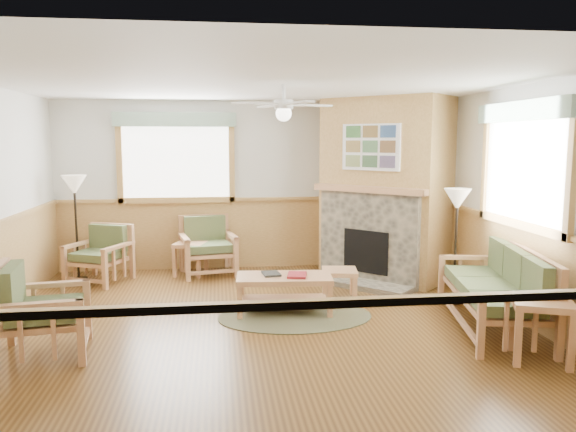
{
  "coord_description": "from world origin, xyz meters",
  "views": [
    {
      "loc": [
        -0.46,
        -6.11,
        2.08
      ],
      "look_at": [
        0.4,
        0.7,
        1.15
      ],
      "focal_mm": 35.0,
      "sensor_mm": 36.0,
      "label": 1
    }
  ],
  "objects": [
    {
      "name": "floor",
      "position": [
        0.0,
        0.0,
        -0.01
      ],
      "size": [
        6.0,
        6.0,
        0.01
      ],
      "primitive_type": "cube",
      "color": "brown",
      "rests_on": "ground"
    },
    {
      "name": "ceiling",
      "position": [
        0.0,
        0.0,
        2.7
      ],
      "size": [
        6.0,
        6.0,
        0.01
      ],
      "primitive_type": "cube",
      "color": "white",
      "rests_on": "floor"
    },
    {
      "name": "wall_back",
      "position": [
        0.0,
        3.0,
        1.35
      ],
      "size": [
        6.0,
        0.02,
        2.7
      ],
      "primitive_type": "cube",
      "color": "silver",
      "rests_on": "floor"
    },
    {
      "name": "wall_front",
      "position": [
        0.0,
        -3.0,
        1.35
      ],
      "size": [
        6.0,
        0.02,
        2.7
      ],
      "primitive_type": "cube",
      "color": "silver",
      "rests_on": "floor"
    },
    {
      "name": "wall_right",
      "position": [
        3.0,
        0.0,
        1.35
      ],
      "size": [
        0.02,
        6.0,
        2.7
      ],
      "primitive_type": "cube",
      "color": "silver",
      "rests_on": "floor"
    },
    {
      "name": "wainscot",
      "position": [
        0.0,
        0.0,
        0.55
      ],
      "size": [
        6.0,
        6.0,
        1.1
      ],
      "primitive_type": null,
      "color": "#AF8447",
      "rests_on": "floor"
    },
    {
      "name": "fireplace",
      "position": [
        2.05,
        2.05,
        1.35
      ],
      "size": [
        3.11,
        3.11,
        2.7
      ],
      "primitive_type": null,
      "rotation": [
        0.0,
        0.0,
        -0.79
      ],
      "color": "#AF8447",
      "rests_on": "floor"
    },
    {
      "name": "window_back",
      "position": [
        -1.1,
        2.96,
        2.53
      ],
      "size": [
        1.9,
        0.16,
        1.5
      ],
      "primitive_type": null,
      "color": "white",
      "rests_on": "wall_back"
    },
    {
      "name": "window_right",
      "position": [
        2.96,
        -0.2,
        2.53
      ],
      "size": [
        0.16,
        1.9,
        1.5
      ],
      "primitive_type": null,
      "color": "white",
      "rests_on": "wall_right"
    },
    {
      "name": "ceiling_fan",
      "position": [
        0.3,
        0.3,
        2.66
      ],
      "size": [
        1.59,
        1.59,
        0.36
      ],
      "primitive_type": null,
      "rotation": [
        0.0,
        0.0,
        0.35
      ],
      "color": "white",
      "rests_on": "ceiling"
    },
    {
      "name": "sofa",
      "position": [
        2.55,
        -0.38,
        0.45
      ],
      "size": [
        2.07,
        1.16,
        0.9
      ],
      "primitive_type": null,
      "rotation": [
        0.0,
        0.0,
        -1.77
      ],
      "color": "tan",
      "rests_on": "floor"
    },
    {
      "name": "armchair_back_left",
      "position": [
        -2.2,
        2.25,
        0.42
      ],
      "size": [
        0.99,
        0.99,
        0.83
      ],
      "primitive_type": null,
      "rotation": [
        0.0,
        0.0,
        -0.44
      ],
      "color": "tan",
      "rests_on": "floor"
    },
    {
      "name": "armchair_back_right",
      "position": [
        -0.62,
        2.55,
        0.45
      ],
      "size": [
        0.94,
        0.94,
        0.9
      ],
      "primitive_type": null,
      "rotation": [
        0.0,
        0.0,
        0.19
      ],
      "color": "tan",
      "rests_on": "floor"
    },
    {
      "name": "armchair_left",
      "position": [
        -2.15,
        -0.62,
        0.46
      ],
      "size": [
        0.92,
        0.92,
        0.91
      ],
      "primitive_type": null,
      "rotation": [
        0.0,
        0.0,
        1.71
      ],
      "color": "tan",
      "rests_on": "floor"
    },
    {
      "name": "coffee_table",
      "position": [
        0.32,
        0.45,
        0.23
      ],
      "size": [
        1.18,
        0.66,
        0.46
      ],
      "primitive_type": null,
      "rotation": [
        0.0,
        0.0,
        -0.08
      ],
      "color": "tan",
      "rests_on": "floor"
    },
    {
      "name": "end_table_chairs",
      "position": [
        -0.89,
        2.53,
        0.25
      ],
      "size": [
        0.56,
        0.55,
        0.51
      ],
      "primitive_type": null,
      "rotation": [
        0.0,
        0.0,
        -0.3
      ],
      "color": "tan",
      "rests_on": "floor"
    },
    {
      "name": "end_table_sofa",
      "position": [
        2.55,
        -1.35,
        0.3
      ],
      "size": [
        0.69,
        0.67,
        0.6
      ],
      "primitive_type": null,
      "rotation": [
        0.0,
        0.0,
        -0.39
      ],
      "color": "tan",
      "rests_on": "floor"
    },
    {
      "name": "footstool",
      "position": [
        1.12,
        0.97,
        0.2
      ],
      "size": [
        0.51,
        0.51,
        0.39
      ],
      "primitive_type": null,
      "rotation": [
        0.0,
        0.0,
        -0.14
      ],
      "color": "tan",
      "rests_on": "floor"
    },
    {
      "name": "braided_rug",
      "position": [
        0.43,
        0.26,
        0.01
      ],
      "size": [
        2.13,
        2.13,
        0.01
      ],
      "primitive_type": "cylinder",
      "rotation": [
        0.0,
        0.0,
        0.18
      ],
      "color": "#49472E",
      "rests_on": "floor"
    },
    {
      "name": "floor_lamp_left",
      "position": [
        -2.55,
        2.45,
        0.79
      ],
      "size": [
        0.4,
        0.4,
        1.58
      ],
      "primitive_type": null,
      "rotation": [
        0.0,
        0.0,
        -0.11
      ],
      "color": "black",
      "rests_on": "floor"
    },
    {
      "name": "floor_lamp_right",
      "position": [
        2.55,
        0.61,
        0.74
      ],
      "size": [
        0.41,
        0.41,
        1.48
      ],
      "primitive_type": null,
      "rotation": [
        0.0,
        0.0,
        -0.23
      ],
      "color": "black",
      "rests_on": "floor"
    },
    {
      "name": "book_red",
      "position": [
        0.47,
        0.4,
        0.49
      ],
      "size": [
        0.28,
        0.34,
        0.03
      ],
      "primitive_type": "cube",
      "rotation": [
        0.0,
        0.0,
        -0.2
      ],
      "color": "maroon",
      "rests_on": "coffee_table"
    },
    {
      "name": "book_dark",
      "position": [
        0.17,
        0.52,
        0.48
      ],
      "size": [
        0.23,
        0.29,
        0.03
      ],
      "primitive_type": "cube",
      "rotation": [
        0.0,
        0.0,
        0.11
      ],
      "color": "black",
      "rests_on": "coffee_table"
    }
  ]
}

